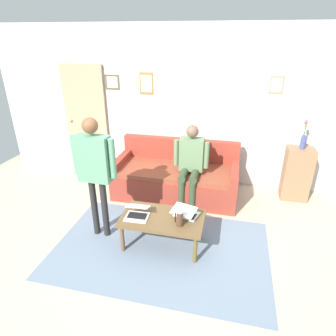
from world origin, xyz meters
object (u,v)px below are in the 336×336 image
object	(u,v)px
couch	(176,177)
person_seated	(191,161)
coffee_table	(162,220)
laptop_left	(186,213)
laptop_center	(137,213)
side_shelf	(297,174)
french_press	(180,218)
flower_vase	(304,139)
person_standing	(95,164)
interior_door	(86,121)

from	to	relation	value
couch	person_seated	world-z (taller)	person_seated
coffee_table	laptop_left	xyz separation A→B (m)	(-0.28, -0.10, 0.09)
laptop_center	person_seated	size ratio (longest dim) A/B	0.24
side_shelf	couch	bearing A→B (deg)	8.93
french_press	coffee_table	bearing A→B (deg)	-25.61
french_press	flower_vase	xyz separation A→B (m)	(-1.60, -1.79, 0.51)
laptop_center	couch	bearing A→B (deg)	-98.69
french_press	laptop_center	bearing A→B (deg)	-7.25
couch	person_seated	distance (m)	0.55
laptop_center	person_standing	size ratio (longest dim) A/B	0.19
interior_door	coffee_table	world-z (taller)	interior_door
laptop_left	person_standing	xyz separation A→B (m)	(1.15, 0.07, 0.59)
flower_vase	person_standing	distance (m)	3.17
laptop_center	flower_vase	bearing A→B (deg)	-141.53
laptop_left	side_shelf	xyz separation A→B (m)	(-1.57, -1.57, -0.02)
coffee_table	side_shelf	bearing A→B (deg)	-137.93
interior_door	person_seated	world-z (taller)	interior_door
coffee_table	french_press	world-z (taller)	french_press
laptop_center	side_shelf	size ratio (longest dim) A/B	0.35
flower_vase	person_seated	xyz separation A→B (m)	(1.68, 0.54, -0.31)
couch	french_press	distance (m)	1.53
laptop_center	side_shelf	xyz separation A→B (m)	(-2.16, -1.71, -0.02)
laptop_left	laptop_center	size ratio (longest dim) A/B	1.24
coffee_table	side_shelf	distance (m)	2.49
coffee_table	french_press	distance (m)	0.31
laptop_center	interior_door	bearing A→B (deg)	-49.94
interior_door	laptop_left	distance (m)	2.94
person_seated	flower_vase	bearing A→B (deg)	-162.27
coffee_table	person_standing	distance (m)	1.10
interior_door	person_standing	distance (m)	2.19
laptop_center	person_standing	bearing A→B (deg)	-7.08
laptop_left	interior_door	bearing A→B (deg)	-39.01
interior_door	laptop_center	bearing A→B (deg)	130.06
person_standing	side_shelf	bearing A→B (deg)	-148.79
couch	interior_door	bearing A→B (deg)	-16.58
person_seated	side_shelf	bearing A→B (deg)	-162.38
coffee_table	person_standing	xyz separation A→B (m)	(0.87, -0.02, 0.68)
french_press	flower_vase	size ratio (longest dim) A/B	0.52
couch	person_standing	bearing A→B (deg)	60.15
couch	flower_vase	distance (m)	2.10
interior_door	person_standing	size ratio (longest dim) A/B	1.25
couch	person_standing	size ratio (longest dim) A/B	1.23
interior_door	couch	xyz separation A→B (m)	(-1.87, 0.56, -0.72)
person_standing	laptop_center	bearing A→B (deg)	172.92
side_shelf	person_standing	world-z (taller)	person_standing
french_press	side_shelf	bearing A→B (deg)	-131.92
interior_door	side_shelf	world-z (taller)	interior_door
laptop_left	flower_vase	bearing A→B (deg)	-134.86
couch	laptop_left	distance (m)	1.33
coffee_table	flower_vase	xyz separation A→B (m)	(-1.84, -1.67, 0.67)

